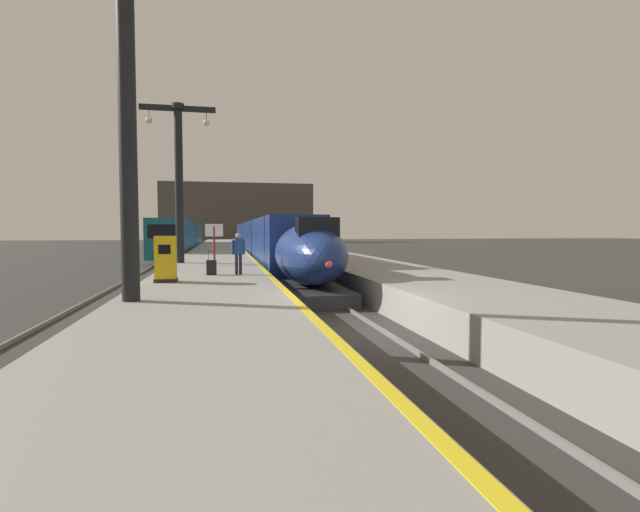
{
  "coord_description": "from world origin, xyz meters",
  "views": [
    {
      "loc": [
        -3.59,
        -12.49,
        2.87
      ],
      "look_at": [
        0.29,
        6.47,
        1.8
      ],
      "focal_mm": 26.68,
      "sensor_mm": 36.0,
      "label": 1
    }
  ],
  "objects_px": {
    "highspeed_train_main": "(262,240)",
    "station_column_near": "(128,62)",
    "station_column_mid": "(179,167)",
    "departure_info_board": "(214,236)",
    "regional_train_adjacent": "(182,236)",
    "passenger_near_edge": "(238,250)",
    "rolling_suitcase": "(211,267)",
    "ticket_machine_yellow": "(166,261)"
  },
  "relations": [
    {
      "from": "highspeed_train_main",
      "to": "station_column_near",
      "type": "height_order",
      "value": "station_column_near"
    },
    {
      "from": "rolling_suitcase",
      "to": "departure_info_board",
      "type": "xyz_separation_m",
      "value": [
        0.03,
        5.44,
        1.2
      ]
    },
    {
      "from": "station_column_mid",
      "to": "rolling_suitcase",
      "type": "relative_size",
      "value": 8.8
    },
    {
      "from": "highspeed_train_main",
      "to": "ticket_machine_yellow",
      "type": "xyz_separation_m",
      "value": [
        -5.55,
        -26.78,
        -0.16
      ]
    },
    {
      "from": "regional_train_adjacent",
      "to": "passenger_near_edge",
      "type": "bearing_deg",
      "value": -82.09
    },
    {
      "from": "highspeed_train_main",
      "to": "regional_train_adjacent",
      "type": "height_order",
      "value": "regional_train_adjacent"
    },
    {
      "from": "passenger_near_edge",
      "to": "departure_info_board",
      "type": "height_order",
      "value": "departure_info_board"
    },
    {
      "from": "station_column_mid",
      "to": "ticket_machine_yellow",
      "type": "xyz_separation_m",
      "value": [
        0.35,
        -9.9,
        -4.5
      ]
    },
    {
      "from": "departure_info_board",
      "to": "highspeed_train_main",
      "type": "bearing_deg",
      "value": 78.04
    },
    {
      "from": "highspeed_train_main",
      "to": "passenger_near_edge",
      "type": "bearing_deg",
      "value": -96.92
    },
    {
      "from": "rolling_suitcase",
      "to": "departure_info_board",
      "type": "relative_size",
      "value": 0.46
    },
    {
      "from": "highspeed_train_main",
      "to": "station_column_near",
      "type": "distance_m",
      "value": 32.2
    },
    {
      "from": "highspeed_train_main",
      "to": "station_column_mid",
      "type": "xyz_separation_m",
      "value": [
        -5.9,
        -16.88,
        4.34
      ]
    },
    {
      "from": "highspeed_train_main",
      "to": "departure_info_board",
      "type": "xyz_separation_m",
      "value": [
        -4.02,
        -19.0,
        0.6
      ]
    },
    {
      "from": "passenger_near_edge",
      "to": "rolling_suitcase",
      "type": "distance_m",
      "value": 1.27
    },
    {
      "from": "ticket_machine_yellow",
      "to": "departure_info_board",
      "type": "relative_size",
      "value": 0.75
    },
    {
      "from": "regional_train_adjacent",
      "to": "station_column_mid",
      "type": "xyz_separation_m",
      "value": [
        2.2,
        -29.21,
        4.16
      ]
    },
    {
      "from": "station_column_mid",
      "to": "rolling_suitcase",
      "type": "bearing_deg",
      "value": -76.25
    },
    {
      "from": "highspeed_train_main",
      "to": "departure_info_board",
      "type": "distance_m",
      "value": 19.43
    },
    {
      "from": "regional_train_adjacent",
      "to": "station_column_near",
      "type": "bearing_deg",
      "value": -87.04
    },
    {
      "from": "ticket_machine_yellow",
      "to": "regional_train_adjacent",
      "type": "bearing_deg",
      "value": 93.73
    },
    {
      "from": "departure_info_board",
      "to": "regional_train_adjacent",
      "type": "bearing_deg",
      "value": 97.41
    },
    {
      "from": "regional_train_adjacent",
      "to": "passenger_near_edge",
      "type": "xyz_separation_m",
      "value": [
        5.12,
        -36.86,
        -0.09
      ]
    },
    {
      "from": "rolling_suitcase",
      "to": "ticket_machine_yellow",
      "type": "height_order",
      "value": "ticket_machine_yellow"
    },
    {
      "from": "station_column_mid",
      "to": "departure_info_board",
      "type": "height_order",
      "value": "station_column_mid"
    },
    {
      "from": "regional_train_adjacent",
      "to": "rolling_suitcase",
      "type": "bearing_deg",
      "value": -83.71
    },
    {
      "from": "station_column_near",
      "to": "station_column_mid",
      "type": "height_order",
      "value": "station_column_near"
    },
    {
      "from": "station_column_near",
      "to": "ticket_machine_yellow",
      "type": "relative_size",
      "value": 6.17
    },
    {
      "from": "regional_train_adjacent",
      "to": "ticket_machine_yellow",
      "type": "xyz_separation_m",
      "value": [
        2.55,
        -39.11,
        -0.34
      ]
    },
    {
      "from": "highspeed_train_main",
      "to": "departure_info_board",
      "type": "relative_size",
      "value": 27.12
    },
    {
      "from": "highspeed_train_main",
      "to": "ticket_machine_yellow",
      "type": "bearing_deg",
      "value": -101.71
    },
    {
      "from": "station_column_mid",
      "to": "passenger_near_edge",
      "type": "distance_m",
      "value": 9.22
    },
    {
      "from": "station_column_near",
      "to": "passenger_near_edge",
      "type": "height_order",
      "value": "station_column_near"
    },
    {
      "from": "rolling_suitcase",
      "to": "departure_info_board",
      "type": "distance_m",
      "value": 5.57
    },
    {
      "from": "station_column_near",
      "to": "departure_info_board",
      "type": "relative_size",
      "value": 4.66
    },
    {
      "from": "station_column_mid",
      "to": "ticket_machine_yellow",
      "type": "distance_m",
      "value": 10.88
    },
    {
      "from": "station_column_near",
      "to": "highspeed_train_main",
      "type": "bearing_deg",
      "value": 79.4
    },
    {
      "from": "rolling_suitcase",
      "to": "ticket_machine_yellow",
      "type": "xyz_separation_m",
      "value": [
        -1.5,
        -2.34,
        0.44
      ]
    },
    {
      "from": "station_column_mid",
      "to": "highspeed_train_main",
      "type": "bearing_deg",
      "value": 70.73
    },
    {
      "from": "passenger_near_edge",
      "to": "rolling_suitcase",
      "type": "xyz_separation_m",
      "value": [
        -1.07,
        0.09,
        -0.69
      ]
    },
    {
      "from": "regional_train_adjacent",
      "to": "station_column_mid",
      "type": "height_order",
      "value": "station_column_mid"
    },
    {
      "from": "station_column_near",
      "to": "passenger_near_edge",
      "type": "bearing_deg",
      "value": 66.9
    }
  ]
}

